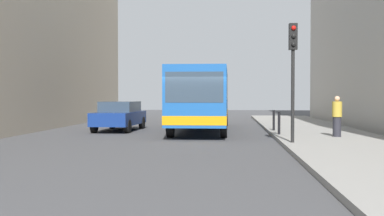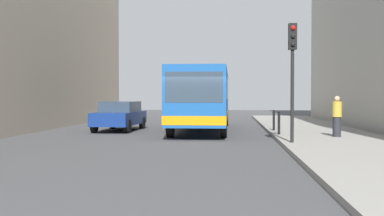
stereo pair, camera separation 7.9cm
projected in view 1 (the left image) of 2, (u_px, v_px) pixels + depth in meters
name	position (u px, v px, depth m)	size (l,w,h in m)	color
ground_plane	(196.00, 139.00, 19.01)	(80.00, 80.00, 0.00)	#424244
sidewalk	(331.00, 138.00, 18.58)	(4.40, 40.00, 0.15)	gray
bus	(202.00, 97.00, 23.64)	(2.55, 11.02, 3.00)	#19519E
car_beside_bus	(120.00, 115.00, 23.67)	(2.01, 4.47, 1.48)	navy
traffic_light	(293.00, 60.00, 16.05)	(0.28, 0.33, 4.10)	black
bollard_near	(279.00, 123.00, 19.52)	(0.11, 0.11, 0.95)	black
bollard_mid	(274.00, 120.00, 21.84)	(0.11, 0.11, 0.95)	black
pedestrian_near_signal	(337.00, 117.00, 18.41)	(0.38, 0.38, 1.61)	#26262D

